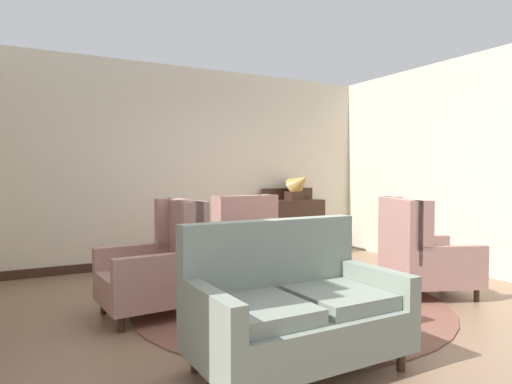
{
  "coord_description": "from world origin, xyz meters",
  "views": [
    {
      "loc": [
        -2.48,
        -3.56,
        1.35
      ],
      "look_at": [
        -0.04,
        0.97,
        1.13
      ],
      "focal_mm": 31.45,
      "sensor_mm": 36.0,
      "label": 1
    }
  ],
  "objects_px": {
    "coffee_table": "(288,261)",
    "armchair_far_left": "(160,267)",
    "armchair_foreground_right": "(421,255)",
    "sideboard": "(293,224)",
    "gramophone": "(299,185)",
    "armchair_back_corner": "(238,242)",
    "settee": "(293,309)",
    "porcelain_vase": "(292,241)"
  },
  "relations": [
    {
      "from": "coffee_table",
      "to": "armchair_far_left",
      "type": "height_order",
      "value": "armchair_far_left"
    },
    {
      "from": "armchair_foreground_right",
      "to": "sideboard",
      "type": "xyz_separation_m",
      "value": [
        0.04,
        2.66,
        0.08
      ]
    },
    {
      "from": "armchair_foreground_right",
      "to": "armchair_far_left",
      "type": "distance_m",
      "value": 2.85
    },
    {
      "from": "armchair_foreground_right",
      "to": "gramophone",
      "type": "height_order",
      "value": "gramophone"
    },
    {
      "from": "armchair_far_left",
      "to": "sideboard",
      "type": "bearing_deg",
      "value": 120.78
    },
    {
      "from": "sideboard",
      "to": "armchair_back_corner",
      "type": "bearing_deg",
      "value": -148.47
    },
    {
      "from": "coffee_table",
      "to": "settee",
      "type": "xyz_separation_m",
      "value": [
        -0.92,
        -1.5,
        0.01
      ]
    },
    {
      "from": "porcelain_vase",
      "to": "armchair_foreground_right",
      "type": "xyz_separation_m",
      "value": [
        1.38,
        -0.52,
        -0.18
      ]
    },
    {
      "from": "coffee_table",
      "to": "gramophone",
      "type": "distance_m",
      "value": 2.6
    },
    {
      "from": "sideboard",
      "to": "armchair_far_left",
      "type": "bearing_deg",
      "value": -144.79
    },
    {
      "from": "settee",
      "to": "armchair_far_left",
      "type": "xyz_separation_m",
      "value": [
        -0.47,
        1.61,
        0.04
      ]
    },
    {
      "from": "porcelain_vase",
      "to": "armchair_foreground_right",
      "type": "bearing_deg",
      "value": -20.8
    },
    {
      "from": "coffee_table",
      "to": "gramophone",
      "type": "relative_size",
      "value": 1.84
    },
    {
      "from": "settee",
      "to": "armchair_far_left",
      "type": "distance_m",
      "value": 1.68
    },
    {
      "from": "coffee_table",
      "to": "armchair_foreground_right",
      "type": "distance_m",
      "value": 1.5
    },
    {
      "from": "armchair_back_corner",
      "to": "sideboard",
      "type": "distance_m",
      "value": 1.7
    },
    {
      "from": "coffee_table",
      "to": "sideboard",
      "type": "relative_size",
      "value": 0.9
    },
    {
      "from": "porcelain_vase",
      "to": "gramophone",
      "type": "distance_m",
      "value": 2.58
    },
    {
      "from": "sideboard",
      "to": "porcelain_vase",
      "type": "bearing_deg",
      "value": -123.46
    },
    {
      "from": "armchair_far_left",
      "to": "gramophone",
      "type": "xyz_separation_m",
      "value": [
        2.85,
        1.89,
        0.72
      ]
    },
    {
      "from": "porcelain_vase",
      "to": "armchair_foreground_right",
      "type": "relative_size",
      "value": 0.32
    },
    {
      "from": "porcelain_vase",
      "to": "sideboard",
      "type": "xyz_separation_m",
      "value": [
        1.41,
        2.14,
        -0.11
      ]
    },
    {
      "from": "armchair_far_left",
      "to": "sideboard",
      "type": "distance_m",
      "value": 3.44
    },
    {
      "from": "coffee_table",
      "to": "porcelain_vase",
      "type": "relative_size",
      "value": 2.77
    },
    {
      "from": "armchair_far_left",
      "to": "porcelain_vase",
      "type": "bearing_deg",
      "value": 79.04
    },
    {
      "from": "porcelain_vase",
      "to": "armchair_back_corner",
      "type": "xyz_separation_m",
      "value": [
        -0.03,
        1.25,
        -0.18
      ]
    },
    {
      "from": "settee",
      "to": "armchair_far_left",
      "type": "bearing_deg",
      "value": 105.13
    },
    {
      "from": "coffee_table",
      "to": "sideboard",
      "type": "bearing_deg",
      "value": 55.77
    },
    {
      "from": "coffee_table",
      "to": "armchair_back_corner",
      "type": "height_order",
      "value": "armchair_back_corner"
    },
    {
      "from": "sideboard",
      "to": "gramophone",
      "type": "height_order",
      "value": "gramophone"
    },
    {
      "from": "coffee_table",
      "to": "armchair_far_left",
      "type": "xyz_separation_m",
      "value": [
        -1.39,
        0.11,
        0.05
      ]
    },
    {
      "from": "sideboard",
      "to": "armchair_foreground_right",
      "type": "bearing_deg",
      "value": -90.82
    },
    {
      "from": "armchair_far_left",
      "to": "coffee_table",
      "type": "bearing_deg",
      "value": 81.13
    },
    {
      "from": "porcelain_vase",
      "to": "gramophone",
      "type": "height_order",
      "value": "gramophone"
    },
    {
      "from": "coffee_table",
      "to": "gramophone",
      "type": "height_order",
      "value": "gramophone"
    },
    {
      "from": "armchair_far_left",
      "to": "gramophone",
      "type": "bearing_deg",
      "value": 119.09
    },
    {
      "from": "settee",
      "to": "coffee_table",
      "type": "bearing_deg",
      "value": 57.52
    },
    {
      "from": "coffee_table",
      "to": "armchair_back_corner",
      "type": "bearing_deg",
      "value": 91.17
    },
    {
      "from": "coffee_table",
      "to": "gramophone",
      "type": "bearing_deg",
      "value": 53.68
    },
    {
      "from": "armchair_far_left",
      "to": "gramophone",
      "type": "distance_m",
      "value": 3.5
    },
    {
      "from": "armchair_back_corner",
      "to": "sideboard",
      "type": "height_order",
      "value": "sideboard"
    },
    {
      "from": "coffee_table",
      "to": "porcelain_vase",
      "type": "height_order",
      "value": "porcelain_vase"
    }
  ]
}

